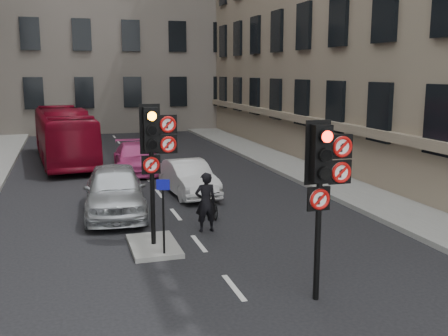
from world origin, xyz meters
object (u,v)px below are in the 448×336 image
car_silver (115,190)px  car_white (189,178)px  signal_near (324,172)px  motorcyclist (206,202)px  info_sign (163,206)px  motorcycle (210,203)px  signal_far (155,144)px  bus_red (64,135)px  car_pink (135,158)px

car_silver → car_white: 3.47m
signal_near → car_silver: bearing=113.6°
signal_near → motorcyclist: bearing=101.6°
info_sign → motorcycle: bearing=75.6°
motorcyclist → car_white: bearing=-99.6°
signal_far → motorcyclist: bearing=32.6°
bus_red → car_pink: bearing=-54.8°
car_white → car_pink: bearing=100.0°
signal_far → bus_red: bearing=98.8°
car_silver → signal_far: bearing=-74.7°
signal_far → car_pink: (0.85, 10.65, -2.06)m
bus_red → car_white: bearing=-68.4°
signal_near → car_silver: size_ratio=0.77×
car_white → info_sign: size_ratio=2.07×
car_pink → motorcyclist: 9.67m
signal_near → bus_red: (-4.80, 18.26, -1.24)m
signal_far → car_silver: signal_far is taller
signal_near → motorcyclist: (-1.03, 5.01, -1.73)m
car_pink → motorcycle: 8.30m
car_pink → signal_near: bearing=-80.9°
car_white → motorcyclist: bearing=-101.3°
motorcycle → motorcyclist: size_ratio=0.87×
signal_near → car_pink: size_ratio=0.81×
bus_red → motorcyclist: 13.79m
signal_near → motorcycle: signal_near is taller
car_pink → motorcycle: bearing=-79.1°
car_pink → info_sign: 11.51m
car_pink → motorcycle: (1.24, -8.20, -0.20)m
car_white → info_sign: 6.76m
signal_far → signal_near: bearing=-57.0°
bus_red → motorcycle: bearing=-75.0°
car_white → motorcyclist: (-0.56, -4.57, 0.23)m
bus_red → motorcycle: bus_red is taller
info_sign → motorcyclist: bearing=67.6°
car_silver → info_sign: info_sign is taller
signal_far → bus_red: 14.50m
signal_far → car_silver: (-0.71, 3.60, -1.91)m
motorcyclist → info_sign: info_sign is taller
car_white → info_sign: bearing=-112.4°
car_silver → info_sign: 4.50m
car_white → bus_red: size_ratio=0.40×
signal_near → signal_far: bearing=123.0°
signal_near → motorcyclist: 5.40m
signal_far → bus_red: size_ratio=0.37×
signal_near → bus_red: bearing=104.7°
car_silver → car_white: bearing=38.8°
motorcycle → info_sign: (-2.05, -3.26, 0.87)m
signal_near → car_silver: (-3.31, 7.60, -1.79)m
signal_far → motorcyclist: signal_far is taller
car_pink → bus_red: bearing=132.5°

